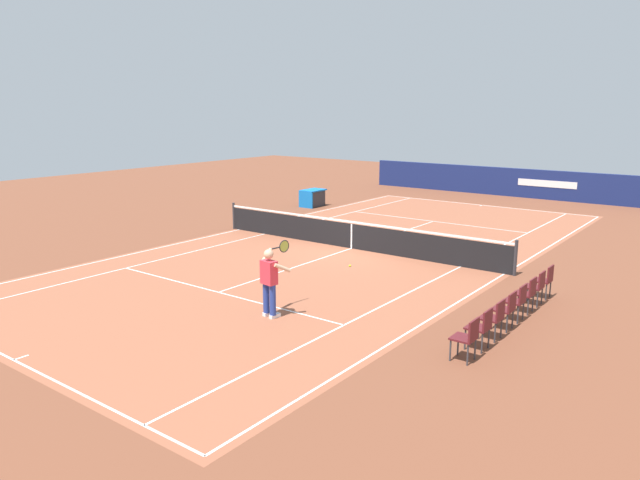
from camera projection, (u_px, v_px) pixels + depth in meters
The scene contains 16 objects.
ground_plane at pixel (352, 248), 20.99m from camera, with size 60.00×60.00×0.00m, color brown.
court_slab at pixel (352, 248), 20.99m from camera, with size 24.20×11.40×0.00m, color #935138.
court_line_markings at pixel (352, 248), 20.99m from camera, with size 23.85×11.05×0.01m.
tennis_net at pixel (352, 235), 20.88m from camera, with size 0.10×11.70×1.08m.
stadium_barrier at pixel (511, 182), 33.22m from camera, with size 0.26×17.00×1.57m.
tennis_player_near at pixel (270, 279), 13.95m from camera, with size 1.13×0.77×1.70m.
tennis_ball at pixel (350, 266), 18.56m from camera, with size 0.07×0.07×0.07m, color #CCE01E.
spectator_chair_0 at pixel (545, 279), 15.41m from camera, with size 0.44×0.44×0.88m.
spectator_chair_1 at pixel (537, 285), 14.85m from camera, with size 0.44×0.44×0.88m.
spectator_chair_2 at pixel (527, 292), 14.30m from camera, with size 0.44×0.44×0.88m.
spectator_chair_3 at pixel (517, 300), 13.75m from camera, with size 0.44×0.44×0.88m.
spectator_chair_4 at pixel (506, 308), 13.20m from camera, with size 0.44×0.44×0.88m.
spectator_chair_5 at pixel (495, 316), 12.65m from camera, with size 0.44×0.44×0.88m.
spectator_chair_6 at pixel (482, 326), 12.10m from camera, with size 0.44×0.44×0.88m.
spectator_chair_7 at pixel (468, 336), 11.55m from camera, with size 0.44×0.44×0.88m.
equipment_cart_tarped at pixel (313, 198), 29.81m from camera, with size 1.25×0.84×0.85m.
Camera 1 is at (16.99, 11.38, 4.86)m, focal length 33.41 mm.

